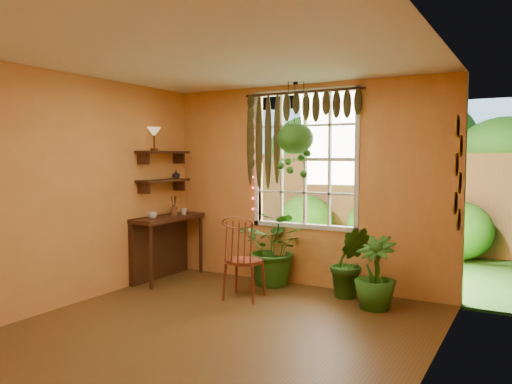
# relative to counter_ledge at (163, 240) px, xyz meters

# --- Properties ---
(floor) EXTENTS (4.50, 4.50, 0.00)m
(floor) POSITION_rel_counter_ledge_xyz_m (1.91, -1.60, -0.55)
(floor) COLOR #553918
(floor) RESTS_ON ground
(ceiling) EXTENTS (4.50, 4.50, 0.00)m
(ceiling) POSITION_rel_counter_ledge_xyz_m (1.91, -1.60, 2.15)
(ceiling) COLOR white
(ceiling) RESTS_ON wall_back
(wall_back) EXTENTS (4.00, 0.00, 4.00)m
(wall_back) POSITION_rel_counter_ledge_xyz_m (1.91, 0.65, 0.80)
(wall_back) COLOR #DF984C
(wall_back) RESTS_ON floor
(wall_left) EXTENTS (0.00, 4.50, 4.50)m
(wall_left) POSITION_rel_counter_ledge_xyz_m (-0.09, -1.60, 0.80)
(wall_left) COLOR #DF984C
(wall_left) RESTS_ON floor
(wall_right) EXTENTS (0.00, 4.50, 4.50)m
(wall_right) POSITION_rel_counter_ledge_xyz_m (3.91, -1.60, 0.80)
(wall_right) COLOR #DF984C
(wall_right) RESTS_ON floor
(window) EXTENTS (1.52, 0.10, 1.86)m
(window) POSITION_rel_counter_ledge_xyz_m (1.91, 0.68, 1.15)
(window) COLOR silver
(window) RESTS_ON wall_back
(valance_vine) EXTENTS (1.70, 0.12, 1.10)m
(valance_vine) POSITION_rel_counter_ledge_xyz_m (1.82, 0.56, 1.73)
(valance_vine) COLOR #3A1E0F
(valance_vine) RESTS_ON window
(string_lights) EXTENTS (0.03, 0.03, 1.54)m
(string_lights) POSITION_rel_counter_ledge_xyz_m (1.15, 0.59, 1.20)
(string_lights) COLOR #FF2633
(string_lights) RESTS_ON window
(wall_plates) EXTENTS (0.04, 0.32, 1.10)m
(wall_plates) POSITION_rel_counter_ledge_xyz_m (3.89, 0.19, 1.00)
(wall_plates) COLOR beige
(wall_plates) RESTS_ON wall_right
(counter_ledge) EXTENTS (0.40, 1.20, 0.90)m
(counter_ledge) POSITION_rel_counter_ledge_xyz_m (0.00, 0.00, 0.00)
(counter_ledge) COLOR #3A1E0F
(counter_ledge) RESTS_ON floor
(shelf_lower) EXTENTS (0.25, 0.90, 0.04)m
(shelf_lower) POSITION_rel_counter_ledge_xyz_m (0.03, 0.00, 0.85)
(shelf_lower) COLOR #3A1E0F
(shelf_lower) RESTS_ON wall_left
(shelf_upper) EXTENTS (0.25, 0.90, 0.04)m
(shelf_upper) POSITION_rel_counter_ledge_xyz_m (0.03, 0.00, 1.25)
(shelf_upper) COLOR #3A1E0F
(shelf_upper) RESTS_ON wall_left
(backyard) EXTENTS (14.00, 10.00, 12.00)m
(backyard) POSITION_rel_counter_ledge_xyz_m (2.15, 5.27, 0.73)
(backyard) COLOR #2A5A19
(backyard) RESTS_ON ground
(windsor_chair) EXTENTS (0.50, 0.53, 1.18)m
(windsor_chair) POSITION_rel_counter_ledge_xyz_m (1.55, -0.34, -0.21)
(windsor_chair) COLOR maroon
(windsor_chair) RESTS_ON floor
(potted_plant_left) EXTENTS (0.94, 0.82, 1.02)m
(potted_plant_left) POSITION_rel_counter_ledge_xyz_m (1.58, 0.44, -0.04)
(potted_plant_left) COLOR #174B14
(potted_plant_left) RESTS_ON floor
(potted_plant_mid) EXTENTS (0.58, 0.53, 0.88)m
(potted_plant_mid) POSITION_rel_counter_ledge_xyz_m (2.66, 0.36, -0.11)
(potted_plant_mid) COLOR #174B14
(potted_plant_mid) RESTS_ON floor
(potted_plant_right) EXTENTS (0.58, 0.58, 0.83)m
(potted_plant_right) POSITION_rel_counter_ledge_xyz_m (3.06, 0.06, -0.14)
(potted_plant_right) COLOR #174B14
(potted_plant_right) RESTS_ON floor
(hanging_basket) EXTENTS (0.48, 0.48, 1.26)m
(hanging_basket) POSITION_rel_counter_ledge_xyz_m (1.87, 0.44, 1.39)
(hanging_basket) COLOR black
(hanging_basket) RESTS_ON ceiling
(cup_a) EXTENTS (0.14, 0.14, 0.09)m
(cup_a) POSITION_rel_counter_ledge_xyz_m (0.13, -0.35, 0.39)
(cup_a) COLOR silver
(cup_a) RESTS_ON counter_ledge
(cup_b) EXTENTS (0.11, 0.11, 0.09)m
(cup_b) POSITION_rel_counter_ledge_xyz_m (0.19, 0.25, 0.39)
(cup_b) COLOR beige
(cup_b) RESTS_ON counter_ledge
(brush_jar) EXTENTS (0.10, 0.10, 0.35)m
(brush_jar) POSITION_rel_counter_ledge_xyz_m (0.11, 0.13, 0.49)
(brush_jar) COLOR brown
(brush_jar) RESTS_ON counter_ledge
(shelf_vase) EXTENTS (0.13, 0.13, 0.12)m
(shelf_vase) POSITION_rel_counter_ledge_xyz_m (0.04, 0.27, 0.93)
(shelf_vase) COLOR #B2AD99
(shelf_vase) RESTS_ON shelf_lower
(tiffany_lamp) EXTENTS (0.19, 0.19, 0.32)m
(tiffany_lamp) POSITION_rel_counter_ledge_xyz_m (0.05, -0.20, 1.50)
(tiffany_lamp) COLOR #5B331A
(tiffany_lamp) RESTS_ON shelf_upper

